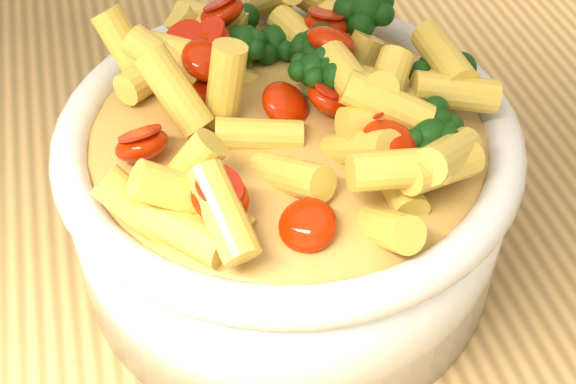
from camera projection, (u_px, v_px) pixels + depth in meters
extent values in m
cube|color=tan|center=(317.00, 247.00, 0.55)|extent=(1.20, 0.80, 0.04)
cylinder|color=silver|center=(288.00, 198.00, 0.48)|extent=(0.25, 0.25, 0.10)
ellipsoid|color=silver|center=(288.00, 233.00, 0.51)|extent=(0.23, 0.23, 0.04)
torus|color=silver|center=(288.00, 134.00, 0.45)|extent=(0.26, 0.26, 0.02)
ellipsoid|color=#EAB54F|center=(288.00, 134.00, 0.45)|extent=(0.23, 0.23, 0.03)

